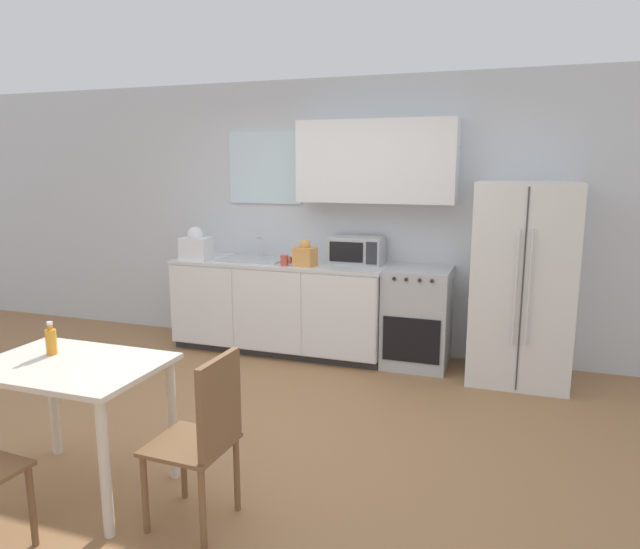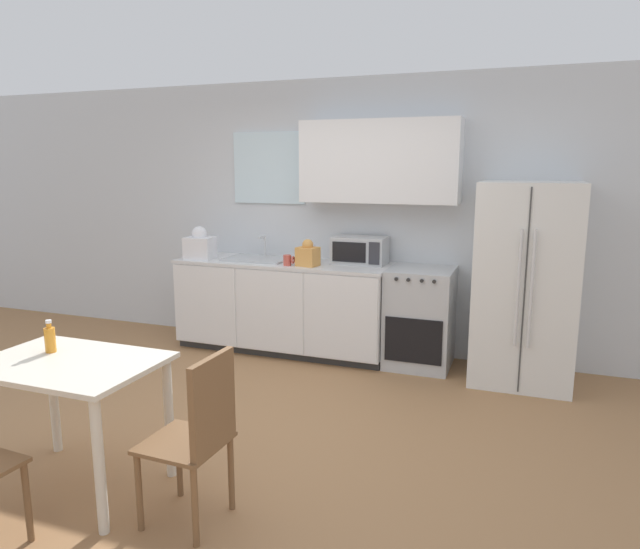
% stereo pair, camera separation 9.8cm
% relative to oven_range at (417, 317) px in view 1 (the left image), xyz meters
% --- Properties ---
extents(ground_plane, '(12.00, 12.00, 0.00)m').
position_rel_oven_range_xyz_m(ground_plane, '(-0.87, -1.70, -0.46)').
color(ground_plane, '#9E7047').
extents(wall_back, '(12.00, 0.38, 2.70)m').
position_rel_oven_range_xyz_m(wall_back, '(-0.81, 0.30, 0.98)').
color(wall_back, silver).
rests_on(wall_back, ground_plane).
extents(kitchen_counter, '(2.17, 0.68, 0.92)m').
position_rel_oven_range_xyz_m(kitchen_counter, '(-1.38, -0.03, 0.00)').
color(kitchen_counter, '#333333').
rests_on(kitchen_counter, ground_plane).
extents(oven_range, '(0.59, 0.62, 0.93)m').
position_rel_oven_range_xyz_m(oven_range, '(0.00, 0.00, 0.00)').
color(oven_range, '#B7BABC').
rests_on(oven_range, ground_plane).
extents(refrigerator, '(0.83, 0.78, 1.73)m').
position_rel_oven_range_xyz_m(refrigerator, '(0.90, -0.07, 0.40)').
color(refrigerator, silver).
rests_on(refrigerator, ground_plane).
extents(kitchen_sink, '(0.64, 0.44, 0.23)m').
position_rel_oven_range_xyz_m(kitchen_sink, '(-1.67, -0.02, 0.47)').
color(kitchen_sink, '#B7BABC').
rests_on(kitchen_sink, kitchen_counter).
extents(microwave, '(0.51, 0.32, 0.26)m').
position_rel_oven_range_xyz_m(microwave, '(-0.62, 0.11, 0.59)').
color(microwave, '#B7BABC').
rests_on(microwave, kitchen_counter).
extents(coffee_mug, '(0.11, 0.08, 0.10)m').
position_rel_oven_range_xyz_m(coffee_mug, '(-1.24, -0.23, 0.51)').
color(coffee_mug, '#BF4C3F').
rests_on(coffee_mug, kitchen_counter).
extents(grocery_bag_0, '(0.22, 0.19, 0.26)m').
position_rel_oven_range_xyz_m(grocery_bag_0, '(-1.05, -0.19, 0.57)').
color(grocery_bag_0, '#DB994C').
rests_on(grocery_bag_0, kitchen_counter).
extents(grocery_bag_1, '(0.30, 0.26, 0.33)m').
position_rel_oven_range_xyz_m(grocery_bag_1, '(-2.23, -0.19, 0.60)').
color(grocery_bag_1, white).
rests_on(grocery_bag_1, kitchen_counter).
extents(dining_table, '(1.01, 0.71, 0.77)m').
position_rel_oven_range_xyz_m(dining_table, '(-1.49, -2.78, 0.18)').
color(dining_table, beige).
rests_on(dining_table, ground_plane).
extents(dining_chair_side, '(0.41, 0.41, 0.93)m').
position_rel_oven_range_xyz_m(dining_chair_side, '(-0.61, -2.83, 0.07)').
color(dining_chair_side, brown).
rests_on(dining_chair_side, ground_plane).
extents(drink_bottle, '(0.06, 0.06, 0.20)m').
position_rel_oven_range_xyz_m(drink_bottle, '(-1.70, -2.69, 0.39)').
color(drink_bottle, orange).
rests_on(drink_bottle, dining_table).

